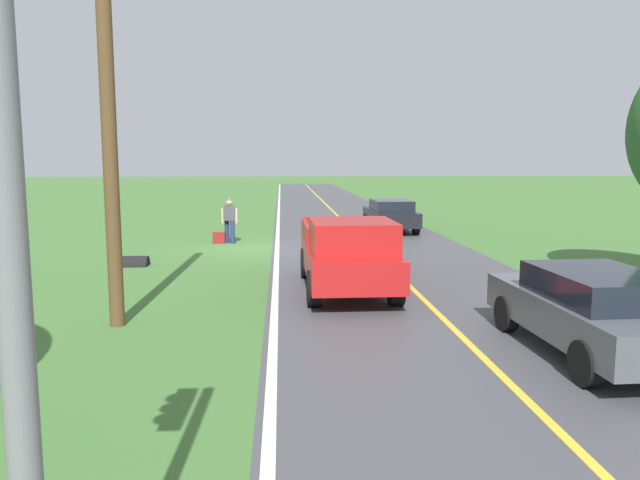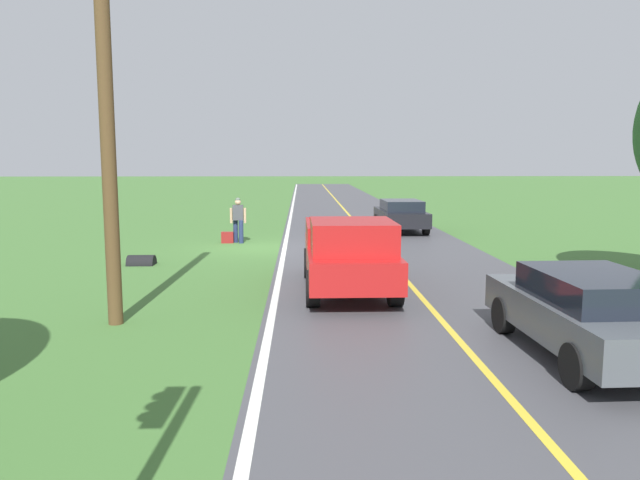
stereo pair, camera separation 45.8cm
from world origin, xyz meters
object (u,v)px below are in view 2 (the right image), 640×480
at_px(sedan_near_oncoming, 401,215).
at_px(hitchhiker_walking, 238,217).
at_px(suitcase_carried, 227,237).
at_px(sedan_mid_oncoming, 589,311).
at_px(pickup_truck_passing, 349,253).
at_px(utility_pole_roadside, 106,91).

bearing_deg(sedan_near_oncoming, hitchhiker_walking, 27.40).
xyz_separation_m(suitcase_carried, sedan_mid_oncoming, (-7.46, 13.85, 0.54)).
height_order(pickup_truck_passing, utility_pole_roadside, utility_pole_roadside).
relative_size(suitcase_carried, sedan_mid_oncoming, 0.10).
height_order(suitcase_carried, utility_pole_roadside, utility_pole_roadside).
height_order(sedan_near_oncoming, sedan_mid_oncoming, same).
bearing_deg(suitcase_carried, pickup_truck_passing, 21.34).
bearing_deg(hitchhiker_walking, utility_pole_roadside, 84.21).
height_order(hitchhiker_walking, sedan_mid_oncoming, hitchhiker_walking).
xyz_separation_m(hitchhiker_walking, sedan_mid_oncoming, (-7.04, 13.95, -0.23)).
relative_size(pickup_truck_passing, sedan_mid_oncoming, 1.22).
bearing_deg(sedan_near_oncoming, utility_pole_roadside, 62.13).
height_order(suitcase_carried, sedan_mid_oncoming, sedan_mid_oncoming).
bearing_deg(sedan_mid_oncoming, hitchhiker_walking, -63.21).
relative_size(sedan_mid_oncoming, utility_pole_roadside, 0.50).
distance_m(hitchhiker_walking, suitcase_carried, 0.87).
distance_m(sedan_mid_oncoming, utility_pole_roadside, 9.29).
distance_m(hitchhiker_walking, utility_pole_roadside, 12.25).
relative_size(pickup_truck_passing, sedan_near_oncoming, 1.22).
xyz_separation_m(pickup_truck_passing, utility_pole_roadside, (4.75, 2.72, 3.47)).
relative_size(hitchhiker_walking, sedan_mid_oncoming, 0.39).
distance_m(sedan_near_oncoming, utility_pole_roadside, 17.65).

